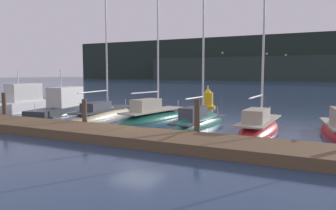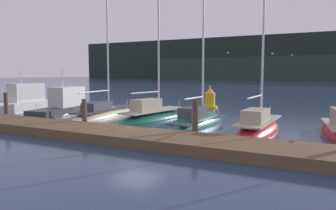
# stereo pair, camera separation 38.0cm
# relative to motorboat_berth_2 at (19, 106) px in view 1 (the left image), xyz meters

# --- Properties ---
(ground_plane) EXTENTS (400.00, 400.00, 0.00)m
(ground_plane) POSITION_rel_motorboat_berth_2_xyz_m (13.50, -3.45, -0.50)
(ground_plane) COLOR navy
(dock) EXTENTS (42.55, 2.80, 0.45)m
(dock) POSITION_rel_motorboat_berth_2_xyz_m (13.50, -5.25, -0.27)
(dock) COLOR brown
(dock) RESTS_ON ground
(mooring_pile_1) EXTENTS (0.28, 0.28, 1.89)m
(mooring_pile_1) POSITION_rel_motorboat_berth_2_xyz_m (3.07, -3.60, 0.45)
(mooring_pile_1) COLOR #4C3D2D
(mooring_pile_1) RESTS_ON ground
(mooring_pile_2) EXTENTS (0.28, 0.28, 1.71)m
(mooring_pile_2) POSITION_rel_motorboat_berth_2_xyz_m (10.02, -3.60, 0.36)
(mooring_pile_2) COLOR #4C3D2D
(mooring_pile_2) RESTS_ON ground
(mooring_pile_3) EXTENTS (0.28, 0.28, 1.96)m
(mooring_pile_3) POSITION_rel_motorboat_berth_2_xyz_m (16.98, -3.60, 0.49)
(mooring_pile_3) COLOR #4C3D2D
(mooring_pile_3) RESTS_ON ground
(motorboat_berth_2) EXTENTS (1.80, 6.34, 3.83)m
(motorboat_berth_2) POSITION_rel_motorboat_berth_2_xyz_m (0.00, 0.00, 0.00)
(motorboat_berth_2) COLOR white
(motorboat_berth_2) RESTS_ON ground
(motorboat_berth_3) EXTENTS (3.27, 7.23, 4.14)m
(motorboat_berth_3) POSITION_rel_motorboat_berth_2_xyz_m (4.08, 0.55, -0.16)
(motorboat_berth_3) COLOR #2D3338
(motorboat_berth_3) RESTS_ON ground
(sailboat_berth_4) EXTENTS (2.68, 7.78, 9.60)m
(sailboat_berth_4) POSITION_rel_motorboat_berth_2_xyz_m (7.72, 0.96, -0.38)
(sailboat_berth_4) COLOR beige
(sailboat_berth_4) RESTS_ON ground
(sailboat_berth_5) EXTENTS (2.68, 6.84, 10.09)m
(sailboat_berth_5) POSITION_rel_motorboat_berth_2_xyz_m (11.81, 1.17, -0.31)
(sailboat_berth_5) COLOR #195647
(sailboat_berth_5) RESTS_ON ground
(sailboat_berth_6) EXTENTS (1.83, 6.54, 9.25)m
(sailboat_berth_6) POSITION_rel_motorboat_berth_2_xyz_m (15.64, -0.02, -0.38)
(sailboat_berth_6) COLOR #195647
(sailboat_berth_6) RESTS_ON ground
(sailboat_berth_7) EXTENTS (1.77, 6.35, 9.29)m
(sailboat_berth_7) POSITION_rel_motorboat_berth_2_xyz_m (19.24, -0.33, -0.35)
(sailboat_berth_7) COLOR red
(sailboat_berth_7) RESTS_ON ground
(channel_buoy) EXTENTS (1.44, 1.44, 2.02)m
(channel_buoy) POSITION_rel_motorboat_berth_2_xyz_m (12.31, 10.60, 0.26)
(channel_buoy) COLOR gold
(channel_buoy) RESTS_ON ground
(hillside_backdrop) EXTENTS (240.00, 23.00, 19.66)m
(hillside_backdrop) POSITION_rel_motorboat_berth_2_xyz_m (13.85, 133.99, 8.57)
(hillside_backdrop) COLOR #1E2823
(hillside_backdrop) RESTS_ON ground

